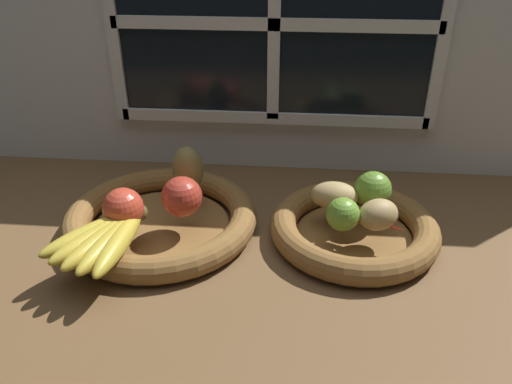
{
  "coord_description": "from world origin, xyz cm",
  "views": [
    {
      "loc": [
        5.11,
        -71.61,
        50.36
      ],
      "look_at": [
        -1.26,
        1.75,
        8.56
      ],
      "focal_mm": 35.2,
      "sensor_mm": 36.0,
      "label": 1
    }
  ],
  "objects_px": {
    "apple_red_front": "(123,208)",
    "lime_near": "(343,214)",
    "pear_brown": "(188,169)",
    "potato_oblong": "(334,195)",
    "fruit_bowl_left": "(161,219)",
    "lime_far": "(373,190)",
    "chili_pepper": "(369,222)",
    "potato_small": "(378,215)",
    "apple_red_right": "(182,195)",
    "fruit_bowl_right": "(354,229)",
    "banana_bunch_front": "(105,238)"
  },
  "relations": [
    {
      "from": "apple_red_right",
      "to": "potato_small",
      "type": "relative_size",
      "value": 1.03
    },
    {
      "from": "fruit_bowl_right",
      "to": "potato_oblong",
      "type": "relative_size",
      "value": 3.52
    },
    {
      "from": "apple_red_right",
      "to": "banana_bunch_front",
      "type": "distance_m",
      "value": 0.15
    },
    {
      "from": "fruit_bowl_left",
      "to": "lime_far",
      "type": "relative_size",
      "value": 5.18
    },
    {
      "from": "potato_small",
      "to": "lime_far",
      "type": "xyz_separation_m",
      "value": [
        -0.0,
        0.07,
        0.01
      ]
    },
    {
      "from": "lime_far",
      "to": "chili_pepper",
      "type": "height_order",
      "value": "lime_far"
    },
    {
      "from": "potato_oblong",
      "to": "potato_small",
      "type": "bearing_deg",
      "value": -41.42
    },
    {
      "from": "apple_red_front",
      "to": "pear_brown",
      "type": "relative_size",
      "value": 0.79
    },
    {
      "from": "pear_brown",
      "to": "potato_small",
      "type": "xyz_separation_m",
      "value": [
        0.33,
        -0.1,
        -0.02
      ]
    },
    {
      "from": "fruit_bowl_left",
      "to": "apple_red_right",
      "type": "xyz_separation_m",
      "value": [
        0.05,
        -0.01,
        0.06
      ]
    },
    {
      "from": "fruit_bowl_right",
      "to": "apple_red_front",
      "type": "bearing_deg",
      "value": -171.1
    },
    {
      "from": "apple_red_right",
      "to": "potato_small",
      "type": "bearing_deg",
      "value": -3.28
    },
    {
      "from": "apple_red_right",
      "to": "chili_pepper",
      "type": "relative_size",
      "value": 0.58
    },
    {
      "from": "lime_near",
      "to": "lime_far",
      "type": "xyz_separation_m",
      "value": [
        0.06,
        0.08,
        0.01
      ]
    },
    {
      "from": "lime_near",
      "to": "potato_oblong",
      "type": "bearing_deg",
      "value": 98.65
    },
    {
      "from": "fruit_bowl_left",
      "to": "banana_bunch_front",
      "type": "bearing_deg",
      "value": -113.69
    },
    {
      "from": "apple_red_right",
      "to": "potato_small",
      "type": "height_order",
      "value": "apple_red_right"
    },
    {
      "from": "banana_bunch_front",
      "to": "apple_red_right",
      "type": "bearing_deg",
      "value": 47.33
    },
    {
      "from": "lime_near",
      "to": "lime_far",
      "type": "bearing_deg",
      "value": 54.16
    },
    {
      "from": "potato_oblong",
      "to": "lime_far",
      "type": "height_order",
      "value": "lime_far"
    },
    {
      "from": "fruit_bowl_left",
      "to": "pear_brown",
      "type": "distance_m",
      "value": 0.1
    },
    {
      "from": "banana_bunch_front",
      "to": "potato_small",
      "type": "xyz_separation_m",
      "value": [
        0.42,
        0.09,
        0.01
      ]
    },
    {
      "from": "chili_pepper",
      "to": "potato_small",
      "type": "bearing_deg",
      "value": 4.09
    },
    {
      "from": "fruit_bowl_right",
      "to": "apple_red_front",
      "type": "relative_size",
      "value": 4.33
    },
    {
      "from": "fruit_bowl_right",
      "to": "chili_pepper",
      "type": "height_order",
      "value": "chili_pepper"
    },
    {
      "from": "apple_red_front",
      "to": "chili_pepper",
      "type": "relative_size",
      "value": 0.56
    },
    {
      "from": "apple_red_front",
      "to": "lime_near",
      "type": "xyz_separation_m",
      "value": [
        0.36,
        0.02,
        -0.01
      ]
    },
    {
      "from": "lime_near",
      "to": "banana_bunch_front",
      "type": "bearing_deg",
      "value": -167.43
    },
    {
      "from": "fruit_bowl_left",
      "to": "potato_oblong",
      "type": "xyz_separation_m",
      "value": [
        0.3,
        0.03,
        0.05
      ]
    },
    {
      "from": "apple_red_right",
      "to": "lime_near",
      "type": "distance_m",
      "value": 0.27
    },
    {
      "from": "lime_far",
      "to": "chili_pepper",
      "type": "xyz_separation_m",
      "value": [
        -0.01,
        -0.07,
        -0.02
      ]
    },
    {
      "from": "fruit_bowl_right",
      "to": "chili_pepper",
      "type": "xyz_separation_m",
      "value": [
        0.02,
        -0.03,
        0.03
      ]
    },
    {
      "from": "lime_near",
      "to": "lime_far",
      "type": "distance_m",
      "value": 0.1
    },
    {
      "from": "fruit_bowl_left",
      "to": "apple_red_front",
      "type": "distance_m",
      "value": 0.09
    },
    {
      "from": "pear_brown",
      "to": "potato_oblong",
      "type": "bearing_deg",
      "value": -9.19
    },
    {
      "from": "apple_red_front",
      "to": "potato_small",
      "type": "xyz_separation_m",
      "value": [
        0.41,
        0.03,
        -0.01
      ]
    },
    {
      "from": "potato_small",
      "to": "fruit_bowl_right",
      "type": "bearing_deg",
      "value": 135.0
    },
    {
      "from": "potato_oblong",
      "to": "lime_far",
      "type": "distance_m",
      "value": 0.07
    },
    {
      "from": "pear_brown",
      "to": "chili_pepper",
      "type": "relative_size",
      "value": 0.72
    },
    {
      "from": "fruit_bowl_right",
      "to": "lime_far",
      "type": "distance_m",
      "value": 0.08
    },
    {
      "from": "fruit_bowl_left",
      "to": "fruit_bowl_right",
      "type": "height_order",
      "value": "same"
    },
    {
      "from": "lime_far",
      "to": "pear_brown",
      "type": "bearing_deg",
      "value": 174.43
    },
    {
      "from": "lime_far",
      "to": "fruit_bowl_right",
      "type": "bearing_deg",
      "value": -127.87
    },
    {
      "from": "banana_bunch_front",
      "to": "apple_red_front",
      "type": "bearing_deg",
      "value": 79.68
    },
    {
      "from": "pear_brown",
      "to": "potato_oblong",
      "type": "distance_m",
      "value": 0.27
    },
    {
      "from": "potato_small",
      "to": "lime_far",
      "type": "height_order",
      "value": "lime_far"
    },
    {
      "from": "pear_brown",
      "to": "chili_pepper",
      "type": "bearing_deg",
      "value": -17.2
    },
    {
      "from": "apple_red_front",
      "to": "apple_red_right",
      "type": "relative_size",
      "value": 0.96
    },
    {
      "from": "fruit_bowl_right",
      "to": "potato_small",
      "type": "height_order",
      "value": "potato_small"
    },
    {
      "from": "apple_red_front",
      "to": "potato_oblong",
      "type": "relative_size",
      "value": 0.81
    }
  ]
}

